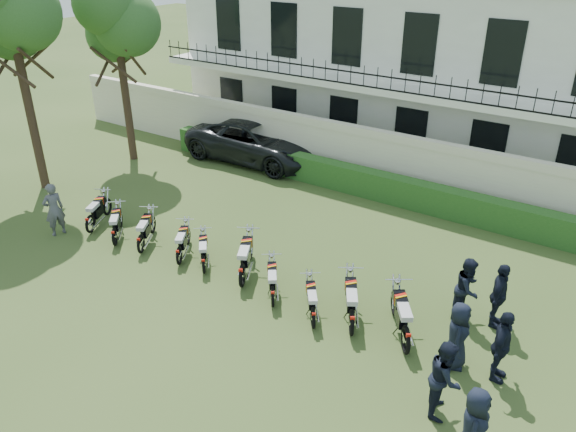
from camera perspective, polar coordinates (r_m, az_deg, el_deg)
name	(u,v)px	position (r m, az deg, el deg)	size (l,w,h in m)	color
ground	(218,273)	(16.35, -7.17, -5.74)	(100.00, 100.00, 0.00)	#32481C
perimeter_wall	(352,154)	(21.80, 6.48, 6.32)	(30.00, 0.35, 2.30)	beige
hedge	(364,182)	(20.97, 7.76, 3.42)	(18.00, 0.60, 1.00)	#1A4819
building	(418,60)	(26.38, 13.12, 15.16)	(20.40, 9.60, 7.40)	white
tree_west_mid	(7,3)	(21.97, -26.61, 18.79)	(3.40, 3.20, 8.82)	#473323
tree_west_near	(116,16)	(23.95, -17.10, 18.88)	(3.40, 3.20, 7.90)	#473323
motorcycle_0	(90,220)	(19.18, -19.51, -0.37)	(0.95, 1.74, 1.03)	black
motorcycle_1	(114,233)	(18.16, -17.27, -1.64)	(1.28, 1.43, 1.00)	black
motorcycle_2	(140,240)	(17.52, -14.78, -2.34)	(1.04, 1.65, 1.02)	black
motorcycle_3	(179,251)	(16.69, -11.03, -3.56)	(0.99, 1.54, 0.96)	black
motorcycle_4	(203,261)	(16.17, -8.59, -4.49)	(1.17, 1.33, 0.92)	black
motorcycle_5	(242,270)	(15.40, -4.71, -5.50)	(1.12, 1.90, 1.15)	black
motorcycle_6	(273,292)	(14.64, -1.58, -7.75)	(1.10, 1.45, 0.95)	black
motorcycle_7	(313,313)	(13.93, 2.58, -9.86)	(1.09, 1.41, 0.93)	black
motorcycle_8	(352,317)	(13.74, 6.51, -10.17)	(1.14, 1.82, 1.12)	black
motorcycle_9	(406,334)	(13.40, 11.95, -11.65)	(1.29, 1.82, 1.16)	black
suv	(256,141)	(24.00, -3.23, 7.58)	(2.82, 6.12, 1.70)	black
inspector	(54,209)	(19.33, -22.69, 0.62)	(0.65, 0.42, 1.77)	slate
officer_0	(474,427)	(11.24, 18.34, -19.67)	(0.82, 0.53, 1.67)	black
officer_1	(445,378)	(11.99, 15.67, -15.53)	(0.84, 0.65, 1.73)	black
officer_2	(501,346)	(13.08, 20.85, -12.28)	(1.02, 0.43, 1.74)	black
officer_3	(457,335)	(13.17, 16.83, -11.54)	(0.80, 0.52, 1.65)	black
officer_4	(468,289)	(14.75, 17.79, -7.04)	(0.82, 0.64, 1.69)	black
officer_5	(499,296)	(14.68, 20.62, -7.59)	(1.02, 0.42, 1.74)	black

